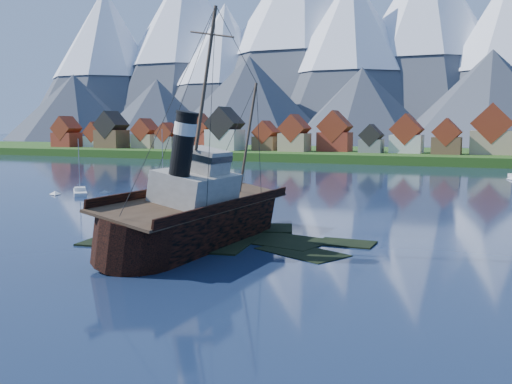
% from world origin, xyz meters
% --- Properties ---
extents(ground, '(1400.00, 1400.00, 0.00)m').
position_xyz_m(ground, '(0.00, 0.00, 0.00)').
color(ground, '#162440').
rests_on(ground, ground).
extents(shoal, '(31.71, 21.24, 1.14)m').
position_xyz_m(shoal, '(1.78, 2.15, -0.35)').
color(shoal, black).
rests_on(shoal, ground).
extents(shore_bank, '(600.00, 80.00, 3.20)m').
position_xyz_m(shore_bank, '(0.00, 170.00, 0.00)').
color(shore_bank, '#1F4112').
rests_on(shore_bank, ground).
extents(seawall, '(600.00, 2.50, 2.00)m').
position_xyz_m(seawall, '(0.00, 132.00, 0.00)').
color(seawall, '#3F3D38').
rests_on(seawall, ground).
extents(town, '(250.96, 16.69, 17.30)m').
position_xyz_m(town, '(-33.12, 152.18, 8.99)').
color(town, maroon).
rests_on(town, ground).
extents(mountains, '(965.00, 340.00, 205.00)m').
position_xyz_m(mountains, '(-0.79, 481.26, 89.34)').
color(mountains, '#2D333D').
rests_on(mountains, ground).
extents(tugboat_wreck, '(7.56, 32.58, 25.81)m').
position_xyz_m(tugboat_wreck, '(0.21, -0.04, 3.23)').
color(tugboat_wreck, black).
rests_on(tugboat_wreck, ground).
extents(sailboat_a, '(7.56, 8.00, 10.76)m').
position_xyz_m(sailboat_a, '(-41.96, 29.07, 0.24)').
color(sailboat_a, silver).
rests_on(sailboat_a, ground).
extents(sailboat_b, '(3.13, 8.74, 12.40)m').
position_xyz_m(sailboat_b, '(-48.62, 67.51, 0.29)').
color(sailboat_b, silver).
rests_on(sailboat_b, ground).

